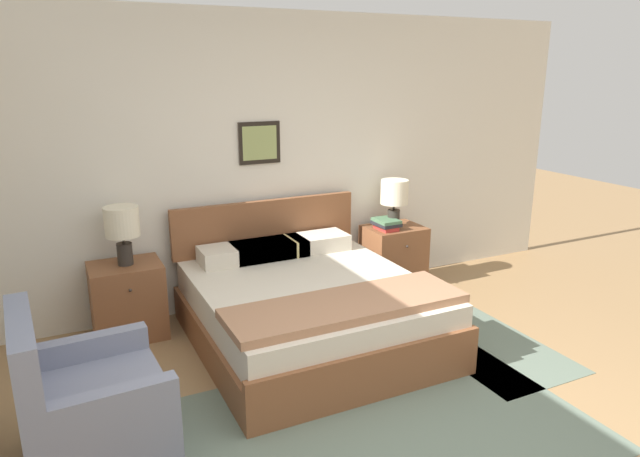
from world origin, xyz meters
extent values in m
cube|color=silver|center=(0.00, 2.77, 1.30)|extent=(6.92, 0.06, 2.60)
cube|color=black|center=(0.07, 2.73, 1.48)|extent=(0.38, 0.02, 0.37)
cube|color=#8E9E5B|center=(0.07, 2.71, 1.48)|extent=(0.31, 0.00, 0.30)
cube|color=slate|center=(-0.07, 0.51, 0.00)|extent=(2.63, 1.72, 0.01)
cube|color=slate|center=(1.31, 1.17, 0.00)|extent=(0.84, 1.59, 0.01)
cube|color=brown|center=(0.09, 1.72, 0.14)|extent=(1.72, 1.93, 0.28)
cube|color=brown|center=(0.09, 0.78, 0.32)|extent=(1.72, 0.06, 0.08)
cube|color=beige|center=(0.09, 1.72, 0.40)|extent=(1.65, 1.85, 0.24)
cube|color=brown|center=(0.09, 2.65, 0.75)|extent=(1.72, 0.06, 0.45)
cube|color=#9E7051|center=(0.09, 1.12, 0.55)|extent=(1.69, 0.54, 0.06)
cube|color=beige|center=(-0.32, 2.42, 0.59)|extent=(0.52, 0.32, 0.14)
cube|color=beige|center=(0.50, 2.42, 0.59)|extent=(0.52, 0.32, 0.14)
cube|color=tan|center=(0.09, 2.42, 0.59)|extent=(0.52, 0.32, 0.14)
cube|color=tan|center=(-0.04, 2.42, 0.59)|extent=(0.52, 0.32, 0.14)
cube|color=gray|center=(-1.56, 0.96, 0.23)|extent=(0.78, 0.82, 0.46)
cube|color=gray|center=(-1.86, 0.94, 0.69)|extent=(0.17, 0.78, 0.46)
cube|color=gray|center=(-1.58, 1.30, 0.53)|extent=(0.74, 0.14, 0.14)
cube|color=gray|center=(-1.54, 0.62, 0.53)|extent=(0.74, 0.14, 0.14)
cube|color=brown|center=(-1.18, 2.47, 0.31)|extent=(0.55, 0.44, 0.62)
sphere|color=#332D28|center=(-1.18, 2.24, 0.48)|extent=(0.02, 0.02, 0.02)
cube|color=brown|center=(1.35, 2.47, 0.31)|extent=(0.55, 0.44, 0.62)
sphere|color=#332D28|center=(1.35, 2.24, 0.48)|extent=(0.02, 0.02, 0.02)
cylinder|color=#2D2823|center=(-1.17, 2.47, 0.70)|extent=(0.12, 0.12, 0.18)
cylinder|color=#2D2823|center=(-1.17, 2.47, 0.82)|extent=(0.02, 0.02, 0.06)
cylinder|color=beige|center=(-1.17, 2.47, 0.97)|extent=(0.26, 0.26, 0.23)
cylinder|color=#2D2823|center=(1.34, 2.47, 0.70)|extent=(0.12, 0.12, 0.18)
cylinder|color=#2D2823|center=(1.34, 2.47, 0.82)|extent=(0.02, 0.02, 0.06)
cylinder|color=beige|center=(1.34, 2.47, 0.97)|extent=(0.26, 0.26, 0.23)
cube|color=#B7332D|center=(1.23, 2.43, 0.64)|extent=(0.15, 0.23, 0.04)
cube|color=#232328|center=(1.23, 2.43, 0.67)|extent=(0.21, 0.26, 0.03)
cube|color=#4C7551|center=(1.23, 2.43, 0.71)|extent=(0.20, 0.25, 0.03)
camera|label=1|loc=(-1.65, -2.04, 2.11)|focal=32.00mm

